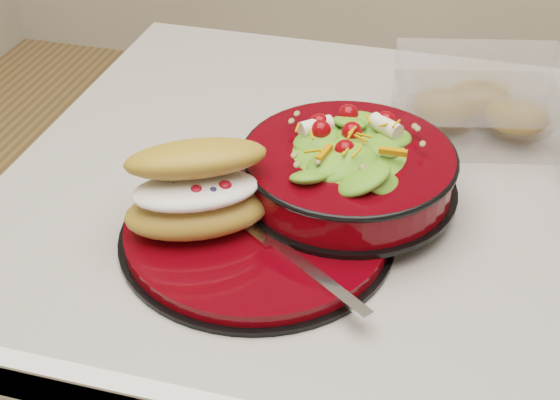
% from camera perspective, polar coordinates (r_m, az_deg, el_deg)
% --- Properties ---
extents(dinner_plate, '(0.29, 0.29, 0.02)m').
position_cam_1_polar(dinner_plate, '(0.83, -1.66, -2.27)').
color(dinner_plate, black).
rests_on(dinner_plate, island_counter).
extents(salad_bowl, '(0.24, 0.24, 0.10)m').
position_cam_1_polar(salad_bowl, '(0.85, 5.05, 2.78)').
color(salad_bowl, black).
rests_on(salad_bowl, dinner_plate).
extents(croissant, '(0.17, 0.15, 0.09)m').
position_cam_1_polar(croissant, '(0.80, -6.03, 0.79)').
color(croissant, '#A67932').
rests_on(croissant, dinner_plate).
extents(fork, '(0.16, 0.12, 0.00)m').
position_cam_1_polar(fork, '(0.77, 1.50, -4.58)').
color(fork, silver).
rests_on(fork, dinner_plate).
extents(pastry_box, '(0.24, 0.19, 0.09)m').
position_cam_1_polar(pastry_box, '(1.03, 14.47, 7.06)').
color(pastry_box, white).
rests_on(pastry_box, island_counter).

